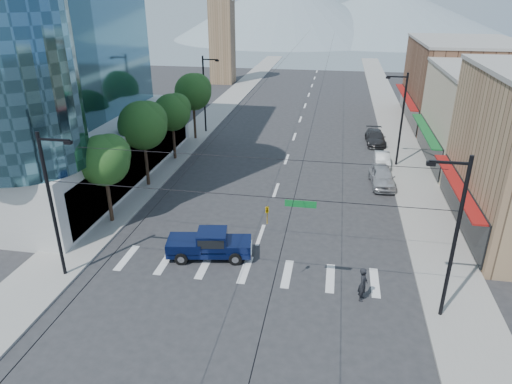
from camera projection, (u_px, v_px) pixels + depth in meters
The scene contains 20 objects.
ground at pixel (244, 284), 26.76m from camera, with size 160.00×160.00×0.00m, color #28282B.
sidewalk_left at pixel (217, 111), 64.66m from camera, with size 4.00×120.00×0.15m, color gray.
sidewalk_right at pixel (391, 119), 60.81m from camera, with size 4.00×120.00×0.15m, color gray.
shop_mid at pixel (499, 120), 43.34m from camera, with size 12.00×14.00×9.00m, color tan.
shop_far at pixel (461, 84), 57.54m from camera, with size 12.00×18.00×10.00m, color brown.
clock_tower at pixel (222, 22), 80.91m from camera, with size 4.80×4.80×20.40m.
mountain_left at pixel (287, 5), 159.75m from camera, with size 80.00×80.00×22.00m, color gray.
mountain_right at pixel (387, 11), 163.95m from camera, with size 90.00×90.00×18.00m, color gray.
tree_near at pixel (106, 158), 32.00m from camera, with size 3.65×3.64×6.71m.
tree_midnear at pixel (144, 124), 38.06m from camera, with size 4.09×4.09×7.52m.
tree_midfar at pixel (173, 111), 44.61m from camera, with size 3.65×3.64×6.71m.
tree_far at pixel (194, 91), 50.67m from camera, with size 4.09×4.09×7.52m.
signal_rig at pixel (242, 222), 23.95m from camera, with size 21.80×0.20×9.00m.
lamp_pole_nw at pixel (205, 91), 53.48m from camera, with size 2.00×0.25×9.00m.
lamp_pole_ne at pixel (401, 116), 42.85m from camera, with size 2.00×0.25×9.00m.
pickup_truck at pixel (209, 244), 29.15m from camera, with size 5.68×2.81×1.84m.
pedestrian at pixel (363, 284), 25.06m from camera, with size 0.73×0.48×2.01m, color black.
parked_car_near at pixel (382, 176), 40.01m from camera, with size 1.99×4.94×1.68m, color #AFB0B4.
parked_car_mid at pixel (382, 160), 44.49m from camera, with size 1.40×4.01×1.32m, color silver.
parked_car_far at pixel (375, 138), 50.97m from camera, with size 2.04×5.02×1.46m, color #2B2A2D.
Camera 1 is at (4.62, -21.80, 15.79)m, focal length 32.00 mm.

